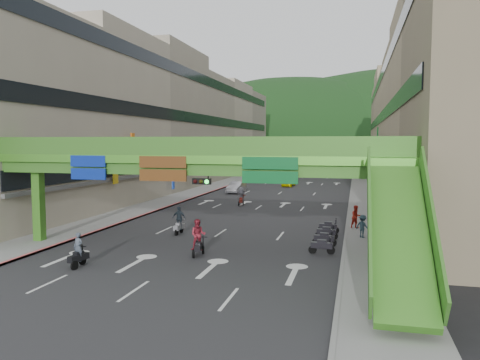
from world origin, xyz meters
The scene contains 23 objects.
ground centered at (0.00, 0.00, 0.00)m, with size 320.00×320.00×0.00m, color black.
road_slab centered at (0.00, 50.00, 0.01)m, with size 18.00×140.00×0.02m, color #28282B.
sidewalk_left centered at (-11.00, 50.00, 0.07)m, with size 4.00×140.00×0.15m, color gray.
sidewalk_right centered at (11.00, 50.00, 0.07)m, with size 4.00×140.00×0.15m, color gray.
curb_left centered at (-9.10, 50.00, 0.09)m, with size 0.20×140.00×0.18m, color #CC5959.
curb_right centered at (9.10, 50.00, 0.09)m, with size 0.20×140.00×0.18m, color gray.
building_row_left centered at (-18.93, 50.00, 9.46)m, with size 12.80×95.00×19.00m.
building_row_right centered at (18.93, 50.00, 9.46)m, with size 12.80×95.00×19.00m.
overpass_near centered at (0.93, 5.38, 5.21)m, with size 28.00×12.27×7.10m.
overpass_far centered at (0.00, 65.00, 5.40)m, with size 28.00×2.20×7.10m.
hill_left centered at (-15.00, 160.00, 0.00)m, with size 168.00×140.00×112.00m, color #1C4419.
hill_right centered at (25.00, 180.00, 0.00)m, with size 208.00×176.00×128.00m, color #1C4419.
bunting_string centered at (0.00, 30.00, 5.96)m, with size 26.00×0.36×0.47m.
scooter_rider_near centered at (-4.79, 1.00, 0.88)m, with size 0.70×1.59×1.91m.
scooter_rider_mid centered at (0.69, 4.96, 1.16)m, with size 1.05×1.58×2.22m.
scooter_rider_left centered at (-2.83, 10.80, 1.04)m, with size 1.03×1.60×2.08m.
scooter_rider_far centered at (-2.13, 27.01, 0.99)m, with size 0.88×1.59×1.97m.
parked_scooter_row centered at (7.80, 10.53, 0.52)m, with size 1.60×7.15×1.08m.
car_silver centered at (-5.63, 38.73, 0.75)m, with size 1.58×4.54×1.49m, color #A8A7AF.
car_yellow centered at (-0.24, 49.62, 0.68)m, with size 1.61×3.99×1.36m, color #EAE000.
pedestrian_red centered at (9.80, 15.71, 0.88)m, with size 0.86×0.67×1.77m, color red.
pedestrian_dark centered at (11.96, 38.55, 0.90)m, with size 1.06×0.44×1.81m, color black.
pedestrian_blue centered at (10.24, 12.20, 0.80)m, with size 0.74×0.48×1.59m, color #2E4553.
Camera 1 is at (9.74, -21.02, 6.82)m, focal length 35.00 mm.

